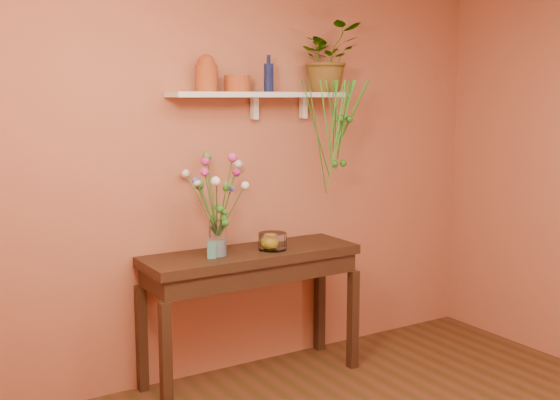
# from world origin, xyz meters

# --- Properties ---
(room) EXTENTS (4.04, 4.04, 2.70)m
(room) POSITION_xyz_m (0.00, 0.00, 1.35)
(room) COLOR #542D1A
(room) RESTS_ON ground
(sideboard) EXTENTS (1.47, 0.47, 0.89)m
(sideboard) POSITION_xyz_m (-0.11, 1.74, 0.76)
(sideboard) COLOR #362313
(sideboard) RESTS_ON ground
(wall_shelf) EXTENTS (1.30, 0.24, 0.19)m
(wall_shelf) POSITION_xyz_m (0.06, 1.87, 1.92)
(wall_shelf) COLOR white
(wall_shelf) RESTS_ON room
(terracotta_jug) EXTENTS (0.15, 0.15, 0.24)m
(terracotta_jug) POSITION_xyz_m (-0.35, 1.89, 2.05)
(terracotta_jug) COLOR #9C3119
(terracotta_jug) RESTS_ON wall_shelf
(terracotta_pot) EXTENTS (0.21, 0.21, 0.11)m
(terracotta_pot) POSITION_xyz_m (-0.12, 1.90, 1.99)
(terracotta_pot) COLOR #9C3119
(terracotta_pot) RESTS_ON wall_shelf
(blue_bottle) EXTENTS (0.08, 0.08, 0.24)m
(blue_bottle) POSITION_xyz_m (0.09, 1.84, 2.04)
(blue_bottle) COLOR #111A44
(blue_bottle) RESTS_ON wall_shelf
(spider_plant) EXTENTS (0.46, 0.41, 0.48)m
(spider_plant) POSITION_xyz_m (0.59, 1.87, 2.18)
(spider_plant) COLOR #286C1B
(spider_plant) RESTS_ON wall_shelf
(plant_fronds) EXTENTS (0.51, 0.28, 0.80)m
(plant_fronds) POSITION_xyz_m (0.59, 1.72, 1.68)
(plant_fronds) COLOR #286C1B
(plant_fronds) RESTS_ON wall_shelf
(glass_vase) EXTENTS (0.11, 0.11, 0.23)m
(glass_vase) POSITION_xyz_m (-0.36, 1.73, 0.99)
(glass_vase) COLOR white
(glass_vase) RESTS_ON sideboard
(bouquet) EXTENTS (0.49, 0.50, 0.54)m
(bouquet) POSITION_xyz_m (-0.37, 1.72, 1.35)
(bouquet) COLOR #386B28
(bouquet) RESTS_ON glass_vase
(glass_bowl) EXTENTS (0.19, 0.19, 0.11)m
(glass_bowl) POSITION_xyz_m (0.03, 1.70, 0.94)
(glass_bowl) COLOR white
(glass_bowl) RESTS_ON sideboard
(lemon) EXTENTS (0.09, 0.09, 0.09)m
(lemon) POSITION_xyz_m (0.02, 1.71, 0.94)
(lemon) COLOR yellow
(lemon) RESTS_ON glass_bowl
(carton) EXTENTS (0.06, 0.06, 0.11)m
(carton) POSITION_xyz_m (-0.42, 1.69, 0.95)
(carton) COLOR teal
(carton) RESTS_ON sideboard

